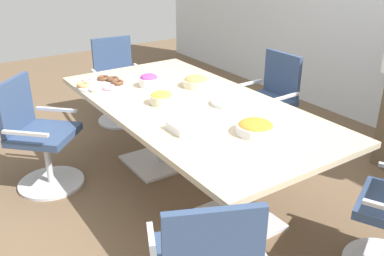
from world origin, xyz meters
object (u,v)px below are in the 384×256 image
object	(u,v)px
snack_bowl_chips_yellow	(161,98)
office_chair_4	(119,85)
snack_bowl_cookies	(196,81)
plate_stack	(227,102)
napkin_pile	(184,127)
snack_bowl_candy_mix	(149,80)
donut_platter	(101,84)
conference_table	(192,119)
office_chair_3	(268,106)
office_chair_0	(39,140)
snack_bowl_chips_orange	(256,127)

from	to	relation	value
snack_bowl_chips_yellow	office_chair_4	bearing A→B (deg)	167.66
snack_bowl_cookies	plate_stack	bearing A→B (deg)	-5.83
napkin_pile	snack_bowl_cookies	bearing A→B (deg)	140.84
snack_bowl_candy_mix	donut_platter	distance (m)	0.41
conference_table	plate_stack	bearing A→B (deg)	54.13
snack_bowl_cookies	office_chair_3	bearing A→B (deg)	87.18
donut_platter	office_chair_3	bearing A→B (deg)	71.62
office_chair_0	napkin_pile	xyz separation A→B (m)	(1.14, 0.67, 0.37)
conference_table	office_chair_3	size ratio (longest dim) A/B	2.64
conference_table	snack_bowl_cookies	distance (m)	0.45
napkin_pile	snack_bowl_candy_mix	bearing A→B (deg)	165.14
plate_stack	office_chair_4	bearing A→B (deg)	-178.14
snack_bowl_cookies	donut_platter	bearing A→B (deg)	-124.41
donut_platter	conference_table	bearing A→B (deg)	27.23
conference_table	plate_stack	size ratio (longest dim) A/B	10.15
snack_bowl_chips_yellow	snack_bowl_candy_mix	xyz separation A→B (m)	(-0.42, 0.12, 0.01)
napkin_pile	plate_stack	bearing A→B (deg)	113.02
office_chair_0	office_chair_3	xyz separation A→B (m)	(0.47, 2.07, 0.00)
office_chair_4	napkin_pile	distance (m)	2.15
office_chair_0	office_chair_4	world-z (taller)	same
snack_bowl_chips_orange	snack_bowl_chips_yellow	bearing A→B (deg)	-163.95
office_chair_3	snack_bowl_cookies	bearing A→B (deg)	85.89
office_chair_0	plate_stack	size ratio (longest dim) A/B	3.85
office_chair_4	donut_platter	xyz separation A→B (m)	(0.90, -0.55, 0.36)
office_chair_3	snack_bowl_candy_mix	world-z (taller)	office_chair_3
snack_bowl_chips_orange	snack_bowl_candy_mix	bearing A→B (deg)	-174.92
napkin_pile	snack_bowl_chips_orange	bearing A→B (deg)	50.68
snack_bowl_cookies	napkin_pile	xyz separation A→B (m)	(0.70, -0.57, -0.02)
office_chair_3	napkin_pile	size ratio (longest dim) A/B	5.07
snack_bowl_cookies	conference_table	bearing A→B (deg)	-38.46
office_chair_4	snack_bowl_candy_mix	xyz separation A→B (m)	(1.13, -0.22, 0.40)
snack_bowl_chips_yellow	donut_platter	bearing A→B (deg)	-161.67
snack_bowl_cookies	donut_platter	distance (m)	0.80
donut_platter	napkin_pile	world-z (taller)	napkin_pile
office_chair_0	office_chair_4	xyz separation A→B (m)	(-0.93, 1.13, 0.00)
conference_table	snack_bowl_chips_yellow	bearing A→B (deg)	-125.47
office_chair_4	office_chair_3	bearing A→B (deg)	129.81
office_chair_3	donut_platter	size ratio (longest dim) A/B	2.36
napkin_pile	office_chair_4	bearing A→B (deg)	167.31
snack_bowl_chips_orange	plate_stack	world-z (taller)	snack_bowl_chips_orange
office_chair_0	snack_bowl_chips_orange	bearing A→B (deg)	80.19
snack_bowl_cookies	donut_platter	size ratio (longest dim) A/B	0.58
snack_bowl_chips_orange	snack_bowl_cookies	xyz separation A→B (m)	(-0.99, 0.22, 0.00)
conference_table	napkin_pile	bearing A→B (deg)	-39.76
office_chair_0	snack_bowl_chips_orange	world-z (taller)	office_chair_0
office_chair_4	snack_bowl_candy_mix	distance (m)	1.22
snack_bowl_cookies	plate_stack	size ratio (longest dim) A/B	0.95
office_chair_3	office_chair_4	size ratio (longest dim) A/B	1.00
snack_bowl_chips_yellow	napkin_pile	world-z (taller)	snack_bowl_chips_yellow
conference_table	office_chair_4	bearing A→B (deg)	174.85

